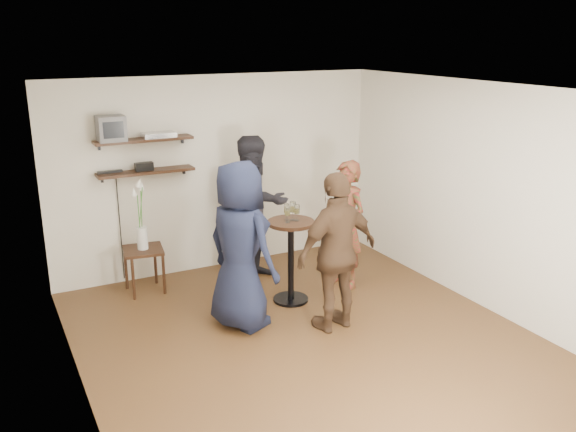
{
  "coord_description": "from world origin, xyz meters",
  "views": [
    {
      "loc": [
        -2.84,
        -5.01,
        3.11
      ],
      "look_at": [
        -0.03,
        0.4,
        1.27
      ],
      "focal_mm": 38.0,
      "sensor_mm": 36.0,
      "label": 1
    }
  ],
  "objects_px": {
    "person_navy": "(240,246)",
    "person_brown": "(337,252)",
    "person_dark": "(256,209)",
    "side_table": "(144,256)",
    "crt_monitor": "(111,128)",
    "dvd_deck": "(159,135)",
    "radio": "(144,167)",
    "person_plaid": "(346,225)",
    "drinks_table": "(291,250)"
  },
  "relations": [
    {
      "from": "radio",
      "to": "person_brown",
      "type": "height_order",
      "value": "person_brown"
    },
    {
      "from": "crt_monitor",
      "to": "dvd_deck",
      "type": "bearing_deg",
      "value": 0.0
    },
    {
      "from": "crt_monitor",
      "to": "person_plaid",
      "type": "height_order",
      "value": "crt_monitor"
    },
    {
      "from": "side_table",
      "to": "radio",
      "type": "bearing_deg",
      "value": 62.94
    },
    {
      "from": "dvd_deck",
      "to": "drinks_table",
      "type": "bearing_deg",
      "value": -51.28
    },
    {
      "from": "crt_monitor",
      "to": "side_table",
      "type": "xyz_separation_m",
      "value": [
        0.2,
        -0.31,
        -1.55
      ]
    },
    {
      "from": "radio",
      "to": "dvd_deck",
      "type": "bearing_deg",
      "value": 0.0
    },
    {
      "from": "person_plaid",
      "to": "person_dark",
      "type": "height_order",
      "value": "person_dark"
    },
    {
      "from": "drinks_table",
      "to": "person_brown",
      "type": "bearing_deg",
      "value": -81.89
    },
    {
      "from": "person_plaid",
      "to": "person_brown",
      "type": "relative_size",
      "value": 0.93
    },
    {
      "from": "crt_monitor",
      "to": "person_dark",
      "type": "xyz_separation_m",
      "value": [
        1.62,
        -0.56,
        -1.07
      ]
    },
    {
      "from": "drinks_table",
      "to": "person_plaid",
      "type": "bearing_deg",
      "value": 7.42
    },
    {
      "from": "crt_monitor",
      "to": "person_plaid",
      "type": "relative_size",
      "value": 0.2
    },
    {
      "from": "crt_monitor",
      "to": "person_brown",
      "type": "xyz_separation_m",
      "value": [
        1.81,
        -2.23,
        -1.15
      ]
    },
    {
      "from": "radio",
      "to": "side_table",
      "type": "xyz_separation_m",
      "value": [
        -0.16,
        -0.31,
        -1.05
      ]
    },
    {
      "from": "side_table",
      "to": "person_navy",
      "type": "bearing_deg",
      "value": -63.26
    },
    {
      "from": "drinks_table",
      "to": "person_brown",
      "type": "relative_size",
      "value": 0.58
    },
    {
      "from": "crt_monitor",
      "to": "person_navy",
      "type": "xyz_separation_m",
      "value": [
        0.91,
        -1.71,
        -1.09
      ]
    },
    {
      "from": "person_plaid",
      "to": "person_navy",
      "type": "xyz_separation_m",
      "value": [
        -1.61,
        -0.43,
        0.12
      ]
    },
    {
      "from": "person_navy",
      "to": "person_brown",
      "type": "distance_m",
      "value": 1.04
    },
    {
      "from": "crt_monitor",
      "to": "side_table",
      "type": "relative_size",
      "value": 0.57
    },
    {
      "from": "dvd_deck",
      "to": "person_navy",
      "type": "xyz_separation_m",
      "value": [
        0.34,
        -1.71,
        -0.97
      ]
    },
    {
      "from": "drinks_table",
      "to": "person_dark",
      "type": "distance_m",
      "value": 0.89
    },
    {
      "from": "crt_monitor",
      "to": "side_table",
      "type": "distance_m",
      "value": 1.59
    },
    {
      "from": "person_brown",
      "to": "radio",
      "type": "bearing_deg",
      "value": -65.18
    },
    {
      "from": "drinks_table",
      "to": "person_plaid",
      "type": "distance_m",
      "value": 0.86
    },
    {
      "from": "side_table",
      "to": "person_brown",
      "type": "bearing_deg",
      "value": -50.05
    },
    {
      "from": "dvd_deck",
      "to": "radio",
      "type": "xyz_separation_m",
      "value": [
        -0.21,
        0.0,
        -0.38
      ]
    },
    {
      "from": "radio",
      "to": "side_table",
      "type": "distance_m",
      "value": 1.11
    },
    {
      "from": "person_plaid",
      "to": "person_navy",
      "type": "distance_m",
      "value": 1.67
    },
    {
      "from": "radio",
      "to": "side_table",
      "type": "height_order",
      "value": "radio"
    },
    {
      "from": "side_table",
      "to": "person_plaid",
      "type": "relative_size",
      "value": 0.35
    },
    {
      "from": "dvd_deck",
      "to": "person_plaid",
      "type": "xyz_separation_m",
      "value": [
        1.95,
        -1.29,
        -1.09
      ]
    },
    {
      "from": "crt_monitor",
      "to": "drinks_table",
      "type": "distance_m",
      "value": 2.58
    },
    {
      "from": "person_dark",
      "to": "person_navy",
      "type": "xyz_separation_m",
      "value": [
        -0.71,
        -1.16,
        -0.02
      ]
    },
    {
      "from": "side_table",
      "to": "person_brown",
      "type": "distance_m",
      "value": 2.53
    },
    {
      "from": "side_table",
      "to": "dvd_deck",
      "type": "bearing_deg",
      "value": 40.52
    },
    {
      "from": "radio",
      "to": "person_dark",
      "type": "distance_m",
      "value": 1.49
    },
    {
      "from": "drinks_table",
      "to": "person_brown",
      "type": "distance_m",
      "value": 0.87
    },
    {
      "from": "radio",
      "to": "person_dark",
      "type": "height_order",
      "value": "person_dark"
    },
    {
      "from": "crt_monitor",
      "to": "radio",
      "type": "bearing_deg",
      "value": 0.0
    },
    {
      "from": "person_dark",
      "to": "person_brown",
      "type": "height_order",
      "value": "person_dark"
    },
    {
      "from": "person_dark",
      "to": "side_table",
      "type": "bearing_deg",
      "value": 165.53
    },
    {
      "from": "person_plaid",
      "to": "person_dark",
      "type": "bearing_deg",
      "value": -136.33
    },
    {
      "from": "dvd_deck",
      "to": "person_plaid",
      "type": "relative_size",
      "value": 0.25
    },
    {
      "from": "dvd_deck",
      "to": "person_brown",
      "type": "height_order",
      "value": "dvd_deck"
    },
    {
      "from": "person_dark",
      "to": "person_navy",
      "type": "height_order",
      "value": "person_dark"
    },
    {
      "from": "radio",
      "to": "drinks_table",
      "type": "relative_size",
      "value": 0.22
    },
    {
      "from": "crt_monitor",
      "to": "side_table",
      "type": "bearing_deg",
      "value": -56.92
    },
    {
      "from": "radio",
      "to": "drinks_table",
      "type": "bearing_deg",
      "value": -46.48
    }
  ]
}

